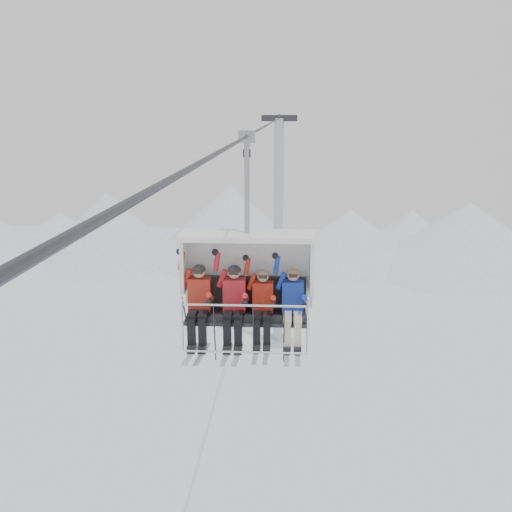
# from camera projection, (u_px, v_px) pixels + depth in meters

# --- Properties ---
(ridgeline) EXTENTS (72.00, 21.00, 7.00)m
(ridgeline) POSITION_uv_depth(u_px,v_px,m) (266.00, 234.00, 57.61)
(ridgeline) COLOR white
(ridgeline) RESTS_ON ground
(lift_tower_right) EXTENTS (2.00, 1.80, 13.48)m
(lift_tower_right) POSITION_uv_depth(u_px,v_px,m) (278.00, 250.00, 37.35)
(lift_tower_right) COLOR #AFB2B7
(lift_tower_right) RESTS_ON ground
(haul_cable) EXTENTS (0.06, 50.00, 0.06)m
(haul_cable) POSITION_uv_depth(u_px,v_px,m) (256.00, 131.00, 14.27)
(haul_cable) COLOR #2A2B2F
(haul_cable) RESTS_ON lift_tower_left
(chairlift_carrier) EXTENTS (2.50, 1.17, 3.98)m
(chairlift_carrier) POSITION_uv_depth(u_px,v_px,m) (248.00, 274.00, 12.25)
(chairlift_carrier) COLOR black
(chairlift_carrier) RESTS_ON haul_cable
(skier_far_left) EXTENTS (0.43, 1.69, 1.69)m
(skier_far_left) POSITION_uv_depth(u_px,v_px,m) (199.00, 302.00, 12.11)
(skier_far_left) COLOR red
(skier_far_left) RESTS_ON chairlift_carrier
(skier_center_left) EXTENTS (0.43, 1.69, 1.68)m
(skier_center_left) POSITION_uv_depth(u_px,v_px,m) (234.00, 302.00, 12.07)
(skier_center_left) COLOR red
(skier_center_left) RESTS_ON chairlift_carrier
(skier_center_right) EXTENTS (0.39, 1.69, 1.56)m
(skier_center_right) POSITION_uv_depth(u_px,v_px,m) (263.00, 305.00, 12.04)
(skier_center_right) COLOR #B32515
(skier_center_right) RESTS_ON chairlift_carrier
(skier_far_right) EXTENTS (0.41, 1.69, 1.62)m
(skier_far_right) POSITION_uv_depth(u_px,v_px,m) (293.00, 305.00, 12.01)
(skier_far_right) COLOR #1A36B0
(skier_far_right) RESTS_ON chairlift_carrier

